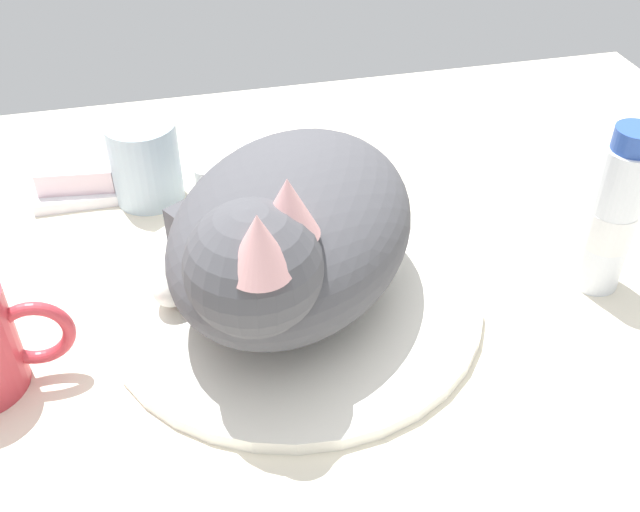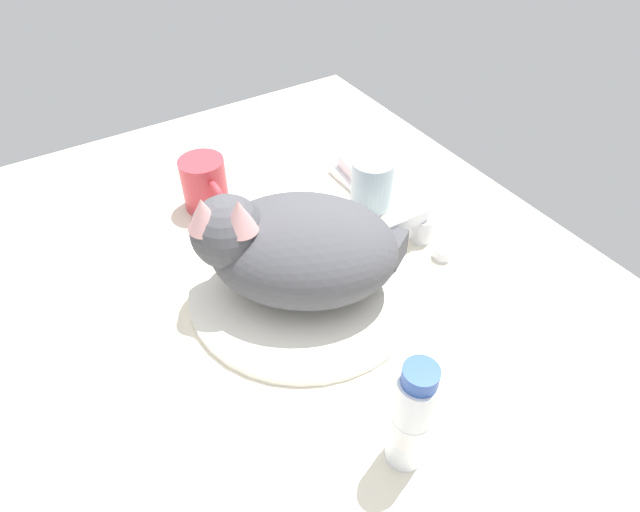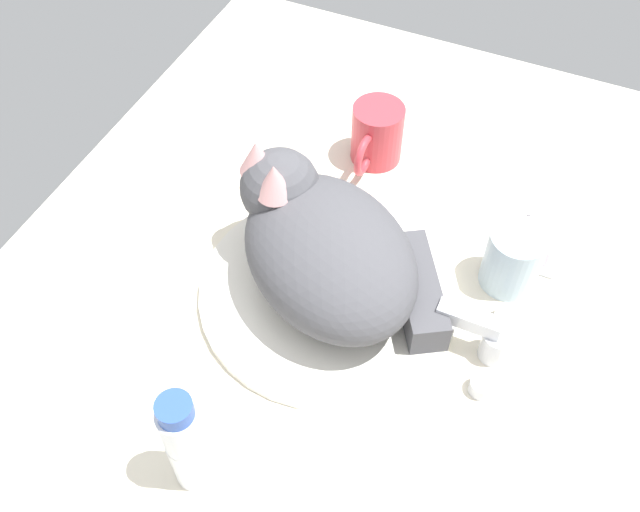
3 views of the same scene
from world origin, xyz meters
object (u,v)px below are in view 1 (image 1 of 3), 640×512
cat (284,235)px  rinse_cup (145,162)px  faucet (256,160)px  soap_bar (77,174)px  toothpaste_bottle (612,216)px

cat → rinse_cup: cat is taller
faucet → soap_bar: (-17.90, 1.78, -0.14)cm
faucet → soap_bar: size_ratio=1.71×
toothpaste_bottle → rinse_cup: bearing=148.7°
faucet → soap_bar: 17.99cm
rinse_cup → faucet: bearing=2.4°
rinse_cup → toothpaste_bottle: (37.08, -22.56, 2.93)cm
toothpaste_bottle → soap_bar: bearing=150.6°
cat → rinse_cup: size_ratio=3.71×
cat → soap_bar: size_ratio=4.12×
cat → rinse_cup: (-10.15, 20.06, -3.84)cm
rinse_cup → soap_bar: (-6.90, 2.24, -1.76)cm
soap_bar → toothpaste_bottle: (43.99, -24.80, 4.69)cm
faucet → rinse_cup: 11.13cm
cat → faucet: bearing=87.6°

